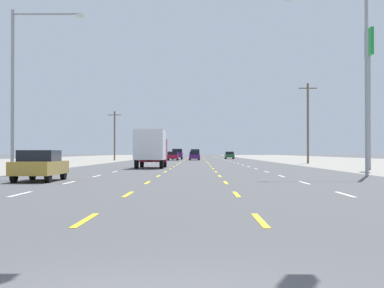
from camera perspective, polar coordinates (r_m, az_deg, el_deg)
The scene contains 15 objects.
ground_plane at distance 71.27m, azimuth 0.15°, elevation -1.86°, with size 572.00×572.00×0.00m, color #4C4C4F.
lane_markings at distance 109.76m, azimuth 0.29°, elevation -1.47°, with size 10.64×227.60×0.01m.
sedan_far_left_nearest at distance 29.70m, azimuth -13.99°, elevation -1.92°, with size 1.80×4.50×1.46m.
box_truck_inner_left_near at distance 52.48m, azimuth -3.84°, elevation -0.25°, with size 2.40×7.20×3.23m.
sedan_inner_left_mid at distance 99.79m, azimuth -1.80°, elevation -1.11°, with size 1.80×4.50×1.46m.
sedan_center_turn_midfar at distance 102.57m, azimuth 0.25°, elevation -1.10°, with size 1.80×4.50×1.46m.
sedan_center_turn_far at distance 111.94m, azimuth 0.19°, elevation -1.07°, with size 1.80×4.50×1.46m.
suv_inner_left_farther at distance 115.05m, azimuth -1.38°, elevation -0.93°, with size 1.98×4.90×1.98m.
sedan_far_right_farthest at distance 121.78m, azimuth 3.51°, elevation -1.05°, with size 1.80×4.50×1.46m.
suv_center_turn_distant_a at distance 129.12m, azimuth 0.29°, elevation -0.91°, with size 1.98×4.90×1.98m.
pole_sign_right_row_1 at distance 50.23m, azimuth 16.18°, elevation 7.13°, with size 0.24×1.85×11.04m.
streetlight_left_row_0 at distance 36.66m, azimuth -15.71°, elevation 5.84°, with size 4.27×0.26×9.57m.
streetlight_right_row_0 at distance 36.44m, azimuth 15.21°, elevation 6.75°, with size 4.78×0.26×10.51m.
utility_pole_right_row_1 at distance 75.01m, azimuth 10.74°, elevation 2.05°, with size 2.20×0.26×9.67m.
utility_pole_left_row_2 at distance 101.43m, azimuth -7.23°, elevation 0.87°, with size 2.20×0.26×8.09m.
Camera 1 is at (0.51, -5.25, 1.37)m, focal length 57.25 mm.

